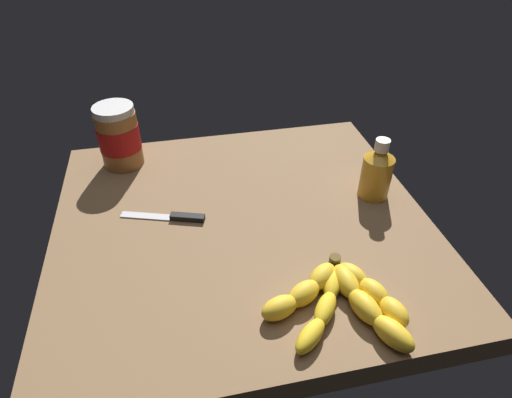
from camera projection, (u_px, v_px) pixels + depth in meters
ground_plane at (243, 230)px, 88.47cm from camera, size 70.88×74.72×4.98cm
banana_bunch at (342, 299)px, 68.97cm from camera, size 20.54×23.29×3.66cm
peanut_butter_jar at (119, 136)px, 99.13cm from camera, size 9.53×9.53×14.86cm
honey_bottle at (377, 172)px, 90.21cm from camera, size 6.46×6.46×13.61cm
butter_knife at (170, 216)px, 87.16cm from camera, size 7.03×17.08×1.20cm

